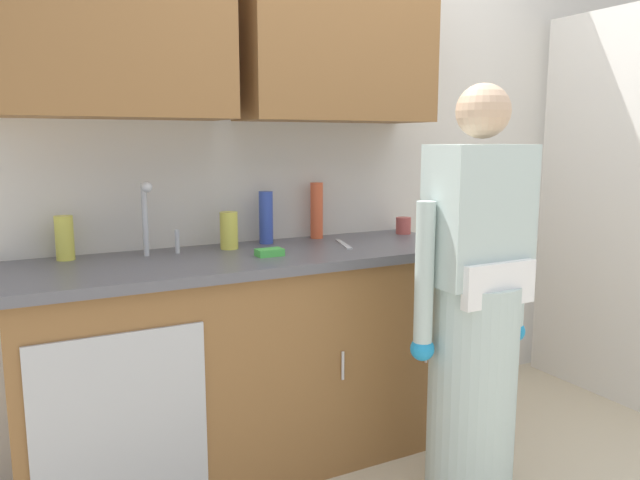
# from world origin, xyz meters

# --- Properties ---
(kitchen_wall_with_uppers) EXTENTS (4.80, 0.44, 2.70)m
(kitchen_wall_with_uppers) POSITION_xyz_m (-0.14, 0.99, 1.48)
(kitchen_wall_with_uppers) COLOR beige
(kitchen_wall_with_uppers) RESTS_ON ground
(closet_door_panel) EXTENTS (0.04, 1.10, 2.10)m
(closet_door_panel) POSITION_xyz_m (1.45, 0.40, 1.05)
(closet_door_panel) COLOR silver
(closet_door_panel) RESTS_ON ground
(counter_cabinet) EXTENTS (1.90, 0.62, 0.90)m
(counter_cabinet) POSITION_xyz_m (-0.55, 0.70, 0.45)
(counter_cabinet) COLOR brown
(counter_cabinet) RESTS_ON ground
(countertop) EXTENTS (1.96, 0.66, 0.04)m
(countertop) POSITION_xyz_m (-0.55, 0.70, 0.92)
(countertop) COLOR #595960
(countertop) RESTS_ON counter_cabinet
(sink) EXTENTS (0.50, 0.36, 0.35)m
(sink) POSITION_xyz_m (-0.91, 0.71, 0.93)
(sink) COLOR #B7BABF
(sink) RESTS_ON counter_cabinet
(person_at_sink) EXTENTS (0.55, 0.34, 1.62)m
(person_at_sink) POSITION_xyz_m (0.11, 0.03, 0.69)
(person_at_sink) COLOR white
(person_at_sink) RESTS_ON ground
(bottle_dish_liquid) EXTENTS (0.06, 0.06, 0.27)m
(bottle_dish_liquid) POSITION_xyz_m (-0.10, 0.93, 1.08)
(bottle_dish_liquid) COLOR #E05933
(bottle_dish_liquid) RESTS_ON countertop
(bottle_cleaner_spray) EXTENTS (0.08, 0.08, 0.16)m
(bottle_cleaner_spray) POSITION_xyz_m (-0.58, 0.85, 1.02)
(bottle_cleaner_spray) COLOR #D8D14C
(bottle_cleaner_spray) RESTS_ON countertop
(bottle_soap) EXTENTS (0.07, 0.07, 0.18)m
(bottle_soap) POSITION_xyz_m (-1.25, 0.91, 1.03)
(bottle_soap) COLOR #D8D14C
(bottle_soap) RESTS_ON countertop
(bottle_water_short) EXTENTS (0.06, 0.06, 0.24)m
(bottle_water_short) POSITION_xyz_m (-0.38, 0.91, 1.06)
(bottle_water_short) COLOR #334CB2
(bottle_water_short) RESTS_ON countertop
(cup_by_sink) EXTENTS (0.08, 0.08, 0.08)m
(cup_by_sink) POSITION_xyz_m (0.35, 0.85, 0.98)
(cup_by_sink) COLOR #B24C47
(cup_by_sink) RESTS_ON countertop
(knife_on_counter) EXTENTS (0.09, 0.24, 0.01)m
(knife_on_counter) POSITION_xyz_m (-0.08, 0.70, 0.94)
(knife_on_counter) COLOR silver
(knife_on_counter) RESTS_ON countertop
(sponge) EXTENTS (0.11, 0.07, 0.03)m
(sponge) POSITION_xyz_m (-0.49, 0.61, 0.96)
(sponge) COLOR #4CBF4C
(sponge) RESTS_ON countertop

